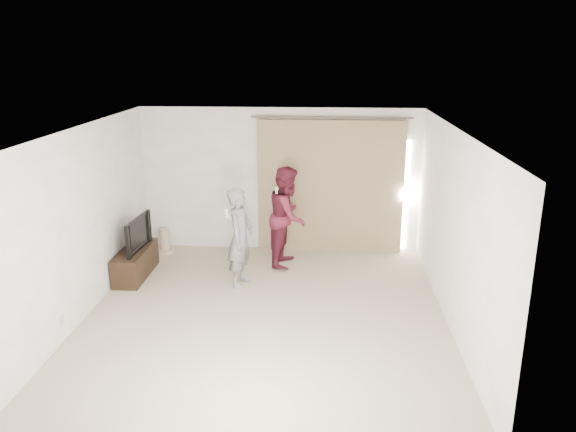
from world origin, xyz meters
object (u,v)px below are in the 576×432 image
at_px(tv, 133,233).
at_px(person_woman, 288,216).
at_px(person_man, 240,237).
at_px(tv_console, 136,262).

bearing_deg(tv, person_woman, -69.89).
relative_size(tv, person_woman, 0.55).
xyz_separation_m(person_man, person_woman, (0.68, 0.93, 0.07)).
bearing_deg(tv, person_man, -93.21).
height_order(tv_console, person_man, person_man).
bearing_deg(tv_console, person_man, -7.18).
bearing_deg(person_man, person_woman, 54.03).
height_order(tv, person_man, person_man).
height_order(tv, person_woman, person_woman).
distance_m(tv_console, person_man, 1.87).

